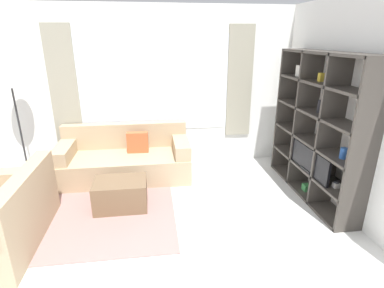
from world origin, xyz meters
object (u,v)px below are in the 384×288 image
Objects in this scene: couch_main at (126,159)px; ottoman at (121,194)px; shelving_unit at (319,129)px; floor_lamp at (11,84)px; couch_side at (0,219)px.

ottoman is at bearing -90.09° from couch_main.
shelving_unit is 4.53m from floor_lamp.
couch_side is at bearing -78.50° from floor_lamp.
couch_side is 2.10× the size of ottoman.
shelving_unit is 0.98× the size of couch_main.
floor_lamp reaches higher than couch_main.
couch_side is at bearing -128.28° from couch_main.
shelving_unit reaches higher than couch_main.
floor_lamp is at bearing 165.27° from shelving_unit.
floor_lamp is at bearing 173.44° from couch_main.
ottoman is (-0.00, -1.00, -0.10)m from couch_main.
couch_side is at bearing -154.84° from ottoman.
couch_main is 2.02m from couch_side.
couch_main and couch_side have the same top height.
couch_main is at bearing 89.91° from ottoman.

